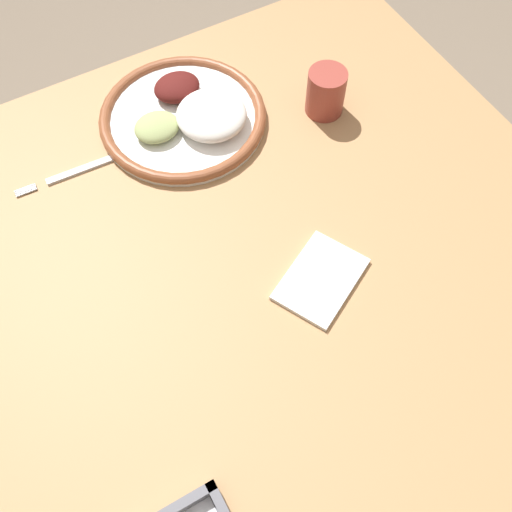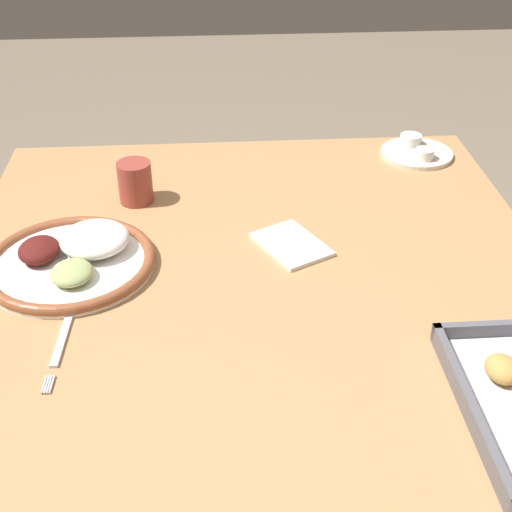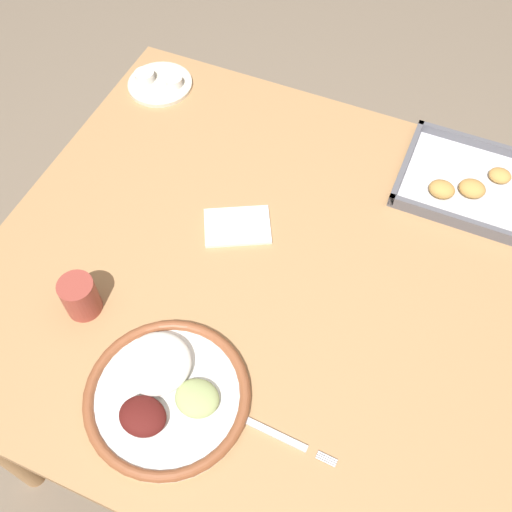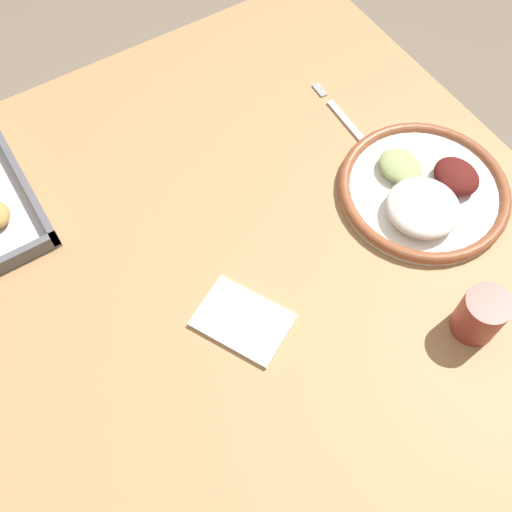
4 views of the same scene
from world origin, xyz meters
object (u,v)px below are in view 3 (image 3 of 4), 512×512
object	(u,v)px
baking_tray	(474,185)
saucer_plate	(159,82)
fork	(272,432)
drinking_cup	(80,296)
napkin	(237,226)
dinner_plate	(165,392)

from	to	relation	value
baking_tray	saucer_plate	bearing A→B (deg)	178.31
fork	baking_tray	size ratio (longest dim) A/B	0.66
drinking_cup	napkin	distance (m)	0.35
dinner_plate	saucer_plate	xyz separation A→B (m)	(-0.39, 0.71, -0.01)
dinner_plate	saucer_plate	bearing A→B (deg)	119.24
dinner_plate	baking_tray	size ratio (longest dim) A/B	0.90
dinner_plate	baking_tray	distance (m)	0.79
dinner_plate	drinking_cup	world-z (taller)	drinking_cup
dinner_plate	napkin	size ratio (longest dim) A/B	1.76
dinner_plate	fork	world-z (taller)	dinner_plate
dinner_plate	saucer_plate	size ratio (longest dim) A/B	1.83
fork	drinking_cup	xyz separation A→B (m)	(-0.42, 0.08, 0.04)
saucer_plate	napkin	bearing A→B (deg)	-41.93
dinner_plate	fork	bearing A→B (deg)	3.21
dinner_plate	napkin	xyz separation A→B (m)	(-0.04, 0.38, -0.01)
saucer_plate	drinking_cup	bearing A→B (deg)	-74.58
dinner_plate	napkin	distance (m)	0.38
drinking_cup	dinner_plate	bearing A→B (deg)	-22.39
fork	saucer_plate	size ratio (longest dim) A/B	1.34
fork	baking_tray	distance (m)	0.70
dinner_plate	saucer_plate	distance (m)	0.81
fork	drinking_cup	world-z (taller)	drinking_cup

